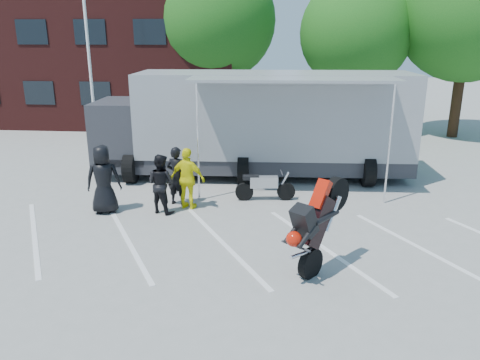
% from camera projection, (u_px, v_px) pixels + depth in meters
% --- Properties ---
extents(ground, '(100.00, 100.00, 0.00)m').
position_uv_depth(ground, '(208.00, 262.00, 10.43)').
color(ground, '#989893').
rests_on(ground, ground).
extents(parking_bay_lines, '(18.09, 13.33, 0.01)m').
position_uv_depth(parking_bay_lines, '(215.00, 243.00, 11.38)').
color(parking_bay_lines, white).
rests_on(parking_bay_lines, ground).
extents(office_building, '(18.00, 8.00, 7.00)m').
position_uv_depth(office_building, '(87.00, 59.00, 27.40)').
color(office_building, '#481917').
rests_on(office_building, ground).
extents(flagpole, '(1.61, 0.12, 8.00)m').
position_uv_depth(flagpole, '(93.00, 30.00, 19.00)').
color(flagpole, white).
rests_on(flagpole, ground).
extents(tree_left, '(6.12, 6.12, 8.64)m').
position_uv_depth(tree_left, '(216.00, 21.00, 24.18)').
color(tree_left, '#382314').
rests_on(tree_left, ground).
extents(tree_mid, '(5.44, 5.44, 7.68)m').
position_uv_depth(tree_mid, '(356.00, 33.00, 22.80)').
color(tree_mid, '#382314').
rests_on(tree_mid, ground).
extents(tree_right, '(6.46, 6.46, 9.12)m').
position_uv_depth(tree_right, '(469.00, 12.00, 21.61)').
color(tree_right, '#382314').
rests_on(tree_right, ground).
extents(transporter_truck, '(11.65, 5.98, 3.64)m').
position_uv_depth(transporter_truck, '(259.00, 175.00, 16.91)').
color(transporter_truck, gray).
rests_on(transporter_truck, ground).
extents(parked_motorcycle, '(1.92, 0.83, 0.98)m').
position_uv_depth(parked_motorcycle, '(265.00, 200.00, 14.35)').
color(parked_motorcycle, '#A7A7AC').
rests_on(parked_motorcycle, ground).
extents(stunt_bike_rider, '(1.88, 2.04, 2.23)m').
position_uv_depth(stunt_bike_rider, '(328.00, 265.00, 10.29)').
color(stunt_bike_rider, black).
rests_on(stunt_bike_rider, ground).
extents(spectator_leather_a, '(1.08, 0.84, 1.96)m').
position_uv_depth(spectator_leather_a, '(103.00, 179.00, 13.08)').
color(spectator_leather_a, black).
rests_on(spectator_leather_a, ground).
extents(spectator_leather_b, '(0.73, 0.57, 1.76)m').
position_uv_depth(spectator_leather_b, '(177.00, 176.00, 13.74)').
color(spectator_leather_b, black).
rests_on(spectator_leather_b, ground).
extents(spectator_leather_c, '(1.01, 0.92, 1.70)m').
position_uv_depth(spectator_leather_c, '(161.00, 184.00, 13.14)').
color(spectator_leather_c, black).
rests_on(spectator_leather_c, ground).
extents(spectator_hivis, '(1.13, 0.71, 1.80)m').
position_uv_depth(spectator_hivis, '(188.00, 179.00, 13.41)').
color(spectator_hivis, '#FFF80D').
rests_on(spectator_hivis, ground).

